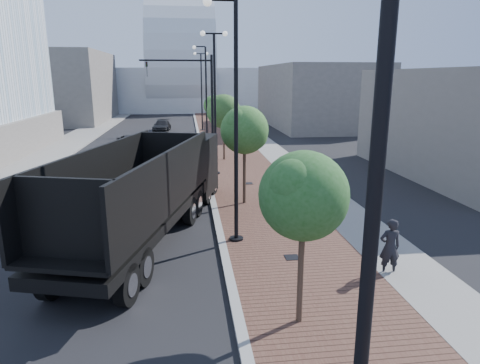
{
  "coord_description": "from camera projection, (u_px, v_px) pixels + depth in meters",
  "views": [
    {
      "loc": [
        -1.23,
        -5.83,
        6.51
      ],
      "look_at": [
        1.0,
        12.0,
        2.0
      ],
      "focal_mm": 31.55,
      "sensor_mm": 36.0,
      "label": 1
    }
  ],
  "objects": [
    {
      "name": "traffic_mast",
      "position": [
        200.0,
        98.0,
        30.15
      ],
      "size": [
        5.09,
        0.2,
        8.0
      ],
      "color": "black",
      "rests_on": "ground"
    },
    {
      "name": "tree_1",
      "position": [
        245.0,
        130.0,
        21.05
      ],
      "size": [
        2.45,
        2.42,
        5.12
      ],
      "color": "#382619",
      "rests_on": "ground"
    },
    {
      "name": "curb",
      "position": [
        199.0,
        137.0,
        45.82
      ],
      "size": [
        0.3,
        140.0,
        0.14
      ],
      "primitive_type": "cube",
      "color": "gray",
      "rests_on": "ground"
    },
    {
      "name": "concrete_strip",
      "position": [
        255.0,
        136.0,
        46.57
      ],
      "size": [
        2.4,
        140.0,
        0.13
      ],
      "primitive_type": "cube",
      "color": "slate",
      "rests_on": "ground"
    },
    {
      "name": "convention_center",
      "position": [
        182.0,
        79.0,
        87.45
      ],
      "size": [
        50.0,
        30.0,
        50.0
      ],
      "color": "#B5BBC0",
      "rests_on": "ground"
    },
    {
      "name": "streetlight_0",
      "position": [
        370.0,
        246.0,
        4.32
      ],
      "size": [
        1.72,
        0.56,
        9.28
      ],
      "color": "black",
      "rests_on": "ground"
    },
    {
      "name": "west_sidewalk",
      "position": [
        75.0,
        140.0,
        44.26
      ],
      "size": [
        4.0,
        140.0,
        0.12
      ],
      "primitive_type": "cube",
      "color": "slate",
      "rests_on": "ground"
    },
    {
      "name": "white_sedan",
      "position": [
        134.0,
        161.0,
        29.28
      ],
      "size": [
        2.75,
        5.09,
        1.59
      ],
      "primitive_type": "imported",
      "rotation": [
        0.0,
        0.0,
        -0.23
      ],
      "color": "white",
      "rests_on": "ground"
    },
    {
      "name": "tree_0",
      "position": [
        305.0,
        196.0,
        10.54
      ],
      "size": [
        2.33,
        2.28,
        4.76
      ],
      "color": "#382619",
      "rests_on": "ground"
    },
    {
      "name": "streetlight_4",
      "position": [
        202.0,
        91.0,
        50.51
      ],
      "size": [
        1.72,
        0.56,
        9.28
      ],
      "color": "black",
      "rests_on": "ground"
    },
    {
      "name": "tree_2",
      "position": [
        224.0,
        112.0,
        32.61
      ],
      "size": [
        2.64,
        2.64,
        5.2
      ],
      "color": "#382619",
      "rests_on": "ground"
    },
    {
      "name": "commercial_block_ne",
      "position": [
        316.0,
        96.0,
        56.42
      ],
      "size": [
        12.0,
        22.0,
        8.0
      ],
      "primitive_type": "cube",
      "color": "#635D59",
      "rests_on": "ground"
    },
    {
      "name": "commercial_block_e",
      "position": [
        479.0,
        123.0,
        27.9
      ],
      "size": [
        10.0,
        16.0,
        7.0
      ],
      "primitive_type": "cube",
      "color": "#67615C",
      "rests_on": "ground"
    },
    {
      "name": "streetlight_2",
      "position": [
        215.0,
        103.0,
        27.42
      ],
      "size": [
        1.72,
        0.56,
        9.28
      ],
      "color": "black",
      "rests_on": "ground"
    },
    {
      "name": "dark_car_far",
      "position": [
        162.0,
        126.0,
        51.5
      ],
      "size": [
        2.21,
        4.73,
        1.33
      ],
      "primitive_type": "imported",
      "rotation": [
        0.0,
        0.0,
        -0.08
      ],
      "color": "black",
      "rests_on": "ground"
    },
    {
      "name": "streetlight_3",
      "position": [
        205.0,
        101.0,
        39.07
      ],
      "size": [
        1.44,
        0.56,
        9.21
      ],
      "color": "black",
      "rests_on": "ground"
    },
    {
      "name": "tree_3",
      "position": [
        214.0,
        106.0,
        44.24
      ],
      "size": [
        2.25,
        2.18,
        4.64
      ],
      "color": "#382619",
      "rests_on": "ground"
    },
    {
      "name": "utility_cover_1",
      "position": [
        292.0,
        257.0,
        15.3
      ],
      "size": [
        0.5,
        0.5,
        0.02
      ],
      "primitive_type": "cube",
      "color": "black",
      "rests_on": "sidewalk"
    },
    {
      "name": "sidewalk",
      "position": [
        231.0,
        137.0,
        46.25
      ],
      "size": [
        7.0,
        140.0,
        0.12
      ],
      "primitive_type": "cube",
      "color": "#4C2D23",
      "rests_on": "ground"
    },
    {
      "name": "dark_car_mid",
      "position": [
        132.0,
        143.0,
        37.57
      ],
      "size": [
        3.53,
        5.48,
        1.41
      ],
      "primitive_type": "imported",
      "rotation": [
        0.0,
        0.0,
        0.25
      ],
      "color": "black",
      "rests_on": "ground"
    },
    {
      "name": "pedestrian",
      "position": [
        390.0,
        247.0,
        14.04
      ],
      "size": [
        0.74,
        0.51,
        1.97
      ],
      "primitive_type": "imported",
      "rotation": [
        0.0,
        0.0,
        3.09
      ],
      "color": "black",
      "rests_on": "ground"
    },
    {
      "name": "utility_cover_2",
      "position": [
        248.0,
        183.0,
        25.89
      ],
      "size": [
        0.5,
        0.5,
        0.02
      ],
      "primitive_type": "cube",
      "color": "black",
      "rests_on": "sidewalk"
    },
    {
      "name": "dump_truck",
      "position": [
        166.0,
        185.0,
        19.33
      ],
      "size": [
        6.57,
        14.33,
        3.97
      ],
      "rotation": [
        0.0,
        0.0,
        -0.27
      ],
      "color": "black",
      "rests_on": "ground"
    },
    {
      "name": "commercial_block_nw",
      "position": [
        57.0,
        87.0,
        61.47
      ],
      "size": [
        14.0,
        20.0,
        10.0
      ],
      "primitive_type": "cube",
      "color": "#605B56",
      "rests_on": "ground"
    },
    {
      "name": "streetlight_1",
      "position": [
        233.0,
        135.0,
        15.97
      ],
      "size": [
        1.44,
        0.56,
        9.21
      ],
      "color": "black",
      "rests_on": "ground"
    }
  ]
}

